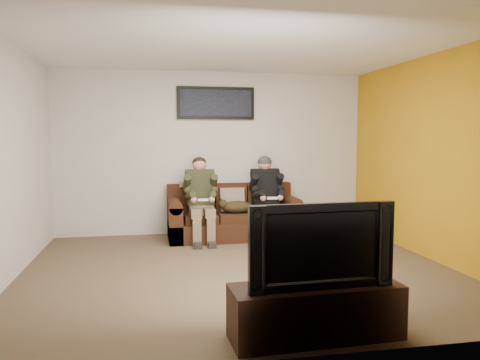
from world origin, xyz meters
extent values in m
plane|color=brown|center=(0.00, 0.00, 0.00)|extent=(5.00, 5.00, 0.00)
plane|color=silver|center=(0.00, 0.00, 2.60)|extent=(5.00, 5.00, 0.00)
plane|color=beige|center=(0.00, 2.25, 1.30)|extent=(5.00, 0.00, 5.00)
plane|color=beige|center=(0.00, -2.25, 1.30)|extent=(5.00, 0.00, 5.00)
plane|color=beige|center=(-2.50, 0.00, 1.30)|extent=(0.00, 4.50, 4.50)
plane|color=beige|center=(2.50, 0.00, 1.30)|extent=(0.00, 4.50, 4.50)
plane|color=#C48B13|center=(2.49, 0.00, 1.30)|extent=(0.00, 4.50, 4.50)
cube|color=#371D10|center=(0.24, 1.75, 0.14)|extent=(2.00, 0.86, 0.27)
cube|color=#371D10|center=(0.24, 2.09, 0.54)|extent=(2.00, 0.18, 0.54)
cube|color=#371D10|center=(-0.66, 1.75, 0.27)|extent=(0.20, 0.86, 0.54)
cube|color=#371D10|center=(1.14, 1.75, 0.27)|extent=(0.20, 0.86, 0.54)
cylinder|color=#371D10|center=(-0.66, 1.75, 0.54)|extent=(0.20, 0.86, 0.20)
cylinder|color=#371D10|center=(1.14, 1.75, 0.54)|extent=(0.20, 0.86, 0.20)
cube|color=#361F10|center=(-0.27, 1.70, 0.34)|extent=(0.49, 0.54, 0.13)
cube|color=#361F10|center=(-0.27, 1.96, 0.60)|extent=(0.49, 0.13, 0.40)
cube|color=#361F10|center=(0.24, 1.70, 0.34)|extent=(0.49, 0.54, 0.13)
cube|color=#361F10|center=(0.24, 1.96, 0.60)|extent=(0.49, 0.13, 0.40)
cube|color=#361F10|center=(0.75, 1.70, 0.34)|extent=(0.49, 0.54, 0.13)
cube|color=#361F10|center=(0.75, 1.96, 0.60)|extent=(0.49, 0.13, 0.40)
cube|color=#8F745D|center=(0.24, 1.86, 0.58)|extent=(0.38, 0.18, 0.38)
cube|color=tan|center=(-0.37, 2.07, 0.82)|extent=(0.41, 0.20, 0.07)
cube|color=#836A52|center=(-0.27, 1.68, 0.47)|extent=(0.36, 0.30, 0.14)
cube|color=#2D311D|center=(-0.27, 1.78, 0.77)|extent=(0.40, 0.30, 0.53)
cylinder|color=#2D311D|center=(-0.27, 1.80, 0.98)|extent=(0.44, 0.18, 0.18)
sphere|color=tan|center=(-0.27, 1.82, 1.14)|extent=(0.21, 0.21, 0.21)
cube|color=#836A52|center=(-0.37, 1.48, 0.46)|extent=(0.15, 0.42, 0.13)
cube|color=#836A52|center=(-0.17, 1.48, 0.46)|extent=(0.15, 0.42, 0.13)
cube|color=#836A52|center=(-0.37, 1.28, 0.20)|extent=(0.12, 0.13, 0.40)
cube|color=#836A52|center=(-0.17, 1.28, 0.20)|extent=(0.12, 0.13, 0.40)
cube|color=black|center=(-0.37, 1.20, 0.04)|extent=(0.11, 0.26, 0.08)
cube|color=black|center=(-0.17, 1.20, 0.04)|extent=(0.11, 0.26, 0.08)
cylinder|color=#2D311D|center=(-0.47, 1.71, 0.87)|extent=(0.11, 0.30, 0.28)
cylinder|color=#2D311D|center=(-0.07, 1.71, 0.87)|extent=(0.11, 0.30, 0.28)
cylinder|color=#2D311D|center=(-0.44, 1.49, 0.71)|extent=(0.14, 0.32, 0.15)
cylinder|color=#2D311D|center=(-0.10, 1.49, 0.71)|extent=(0.14, 0.32, 0.15)
sphere|color=tan|center=(-0.40, 1.37, 0.66)|extent=(0.09, 0.09, 0.09)
sphere|color=tan|center=(-0.14, 1.37, 0.66)|extent=(0.09, 0.09, 0.09)
cube|color=white|center=(-0.27, 1.35, 0.66)|extent=(0.15, 0.04, 0.03)
ellipsoid|color=black|center=(-0.27, 1.83, 1.17)|extent=(0.22, 0.22, 0.17)
cube|color=black|center=(0.75, 1.68, 0.47)|extent=(0.36, 0.30, 0.14)
cube|color=black|center=(0.75, 1.78, 0.77)|extent=(0.40, 0.30, 0.53)
cylinder|color=black|center=(0.75, 1.80, 0.98)|extent=(0.44, 0.18, 0.18)
sphere|color=tan|center=(0.75, 1.82, 1.14)|extent=(0.21, 0.21, 0.21)
cube|color=black|center=(0.65, 1.48, 0.46)|extent=(0.15, 0.42, 0.13)
cube|color=black|center=(0.85, 1.48, 0.46)|extent=(0.15, 0.42, 0.13)
cube|color=black|center=(0.65, 1.28, 0.20)|extent=(0.12, 0.13, 0.40)
cube|color=black|center=(0.85, 1.28, 0.20)|extent=(0.12, 0.13, 0.40)
cube|color=black|center=(0.65, 1.20, 0.04)|extent=(0.11, 0.26, 0.08)
cube|color=black|center=(0.85, 1.20, 0.04)|extent=(0.11, 0.26, 0.08)
cylinder|color=black|center=(0.55, 1.71, 0.87)|extent=(0.11, 0.30, 0.28)
cylinder|color=black|center=(0.95, 1.71, 0.87)|extent=(0.11, 0.30, 0.28)
cylinder|color=black|center=(0.58, 1.49, 0.71)|extent=(0.14, 0.32, 0.15)
cylinder|color=black|center=(0.92, 1.49, 0.71)|extent=(0.14, 0.32, 0.15)
sphere|color=tan|center=(0.62, 1.37, 0.66)|extent=(0.09, 0.09, 0.09)
sphere|color=tan|center=(0.88, 1.37, 0.66)|extent=(0.09, 0.09, 0.09)
cube|color=white|center=(0.75, 1.35, 0.66)|extent=(0.15, 0.04, 0.03)
ellipsoid|color=black|center=(0.75, 1.82, 1.17)|extent=(0.22, 0.22, 0.19)
ellipsoid|color=#413319|center=(0.28, 1.67, 0.49)|extent=(0.47, 0.26, 0.19)
sphere|color=#413319|center=(0.06, 1.64, 0.55)|extent=(0.14, 0.14, 0.14)
cone|color=#413319|center=(0.04, 1.60, 0.62)|extent=(0.04, 0.04, 0.04)
cone|color=#413319|center=(0.04, 1.67, 0.62)|extent=(0.04, 0.04, 0.04)
cylinder|color=#413319|center=(0.52, 1.72, 0.46)|extent=(0.26, 0.13, 0.08)
cube|color=black|center=(0.04, 2.22, 2.10)|extent=(1.25, 0.04, 0.52)
cube|color=black|center=(0.04, 2.19, 2.10)|extent=(1.15, 0.01, 0.42)
cube|color=black|center=(0.23, -1.95, 0.21)|extent=(1.35, 0.48, 0.42)
imported|color=black|center=(0.23, -1.95, 0.75)|extent=(1.14, 0.19, 0.65)
camera|label=1|loc=(-1.01, -5.29, 1.56)|focal=35.00mm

